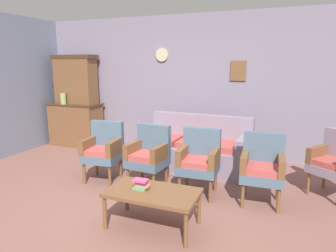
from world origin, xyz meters
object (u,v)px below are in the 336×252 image
armchair_near_cabinet (263,166)px  coffee_table (153,195)px  floral_couch (196,150)px  vase_on_cabinet (63,99)px  side_cabinet (76,124)px  armchair_near_couch_end (103,148)px  armchair_by_doorway (149,153)px  armchair_row_middle (199,159)px  wingback_chair_by_fireplace (336,161)px  book_stack_on_table (141,184)px

armchair_near_cabinet → coffee_table: armchair_near_cabinet is taller
floral_couch → coffee_table: (0.10, -2.00, 0.05)m
vase_on_cabinet → side_cabinet: bearing=50.6°
armchair_near_couch_end → armchair_by_doorway: 0.76m
armchair_row_middle → coffee_table: armchair_row_middle is taller
floral_couch → wingback_chair_by_fireplace: 2.10m
vase_on_cabinet → armchair_near_couch_end: size_ratio=0.26×
armchair_near_cabinet → wingback_chair_by_fireplace: size_ratio=1.00×
floral_couch → book_stack_on_table: 2.01m
side_cabinet → wingback_chair_by_fireplace: bearing=-10.1°
vase_on_cabinet → book_stack_on_table: vase_on_cabinet is taller
side_cabinet → wingback_chair_by_fireplace: 5.03m
vase_on_cabinet → armchair_near_cabinet: bearing=-16.8°
armchair_by_doorway → coffee_table: bearing=-63.0°
armchair_near_cabinet → armchair_row_middle: bearing=-178.2°
armchair_row_middle → book_stack_on_table: (-0.37, -1.03, -0.02)m
floral_couch → wingback_chair_by_fireplace: size_ratio=2.07×
book_stack_on_table → wingback_chair_by_fireplace: bearing=37.6°
coffee_table → book_stack_on_table: (-0.13, 0.00, 0.10)m
book_stack_on_table → armchair_near_cabinet: bearing=41.3°
vase_on_cabinet → armchair_row_middle: size_ratio=0.26×
side_cabinet → book_stack_on_table: bearing=-41.3°
vase_on_cabinet → coffee_table: 3.96m
side_cabinet → book_stack_on_table: 3.79m
armchair_row_middle → book_stack_on_table: bearing=-109.8°
armchair_near_couch_end → book_stack_on_table: bearing=-40.9°
floral_couch → armchair_row_middle: bearing=-71.2°
coffee_table → side_cabinet: bearing=140.0°
side_cabinet → book_stack_on_table: (2.85, -2.50, 0.01)m
armchair_row_middle → armchair_near_cabinet: 0.83m
vase_on_cabinet → armchair_by_doorway: size_ratio=0.26×
vase_on_cabinet → floral_couch: vase_on_cabinet is taller
armchair_near_couch_end → armchair_row_middle: 1.51m
armchair_near_cabinet → armchair_by_doorway: bearing=-178.2°
armchair_by_doorway → wingback_chair_by_fireplace: size_ratio=1.00×
wingback_chair_by_fireplace → coffee_table: (-1.96, -1.62, -0.12)m
armchair_near_cabinet → wingback_chair_by_fireplace: bearing=32.0°
vase_on_cabinet → floral_couch: bearing=-6.0°
floral_couch → armchair_near_couch_end: size_ratio=2.07×
armchair_by_doorway → coffee_table: size_ratio=0.90×
armchair_row_middle → armchair_near_couch_end: bearing=-178.3°
armchair_near_cabinet → armchair_near_couch_end: bearing=-178.3°
vase_on_cabinet → book_stack_on_table: (3.00, -2.32, -0.57)m
armchair_near_couch_end → coffee_table: bearing=-37.7°
armchair_near_couch_end → armchair_row_middle: bearing=1.7°
armchair_row_middle → wingback_chair_by_fireplace: bearing=18.9°
armchair_near_couch_end → armchair_near_cabinet: bearing=1.7°
armchair_row_middle → floral_couch: bearing=108.8°
vase_on_cabinet → armchair_row_middle: (3.37, -1.29, -0.55)m
floral_couch → armchair_near_cabinet: bearing=-39.3°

